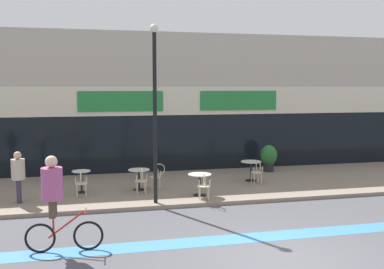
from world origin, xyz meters
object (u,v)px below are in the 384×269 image
bistro_table_0 (81,177)px  cafe_chair_2_near (204,184)px  bistro_table_2 (200,180)px  cyclist_0 (55,195)px  bistro_table_3 (251,167)px  cafe_chair_0_near (81,181)px  lamp_post (155,102)px  bistro_table_1 (139,175)px  pedestrian_near_end (18,172)px  cafe_chair_1_near (141,179)px  cafe_chair_1_side (157,175)px  cafe_chair_3_near (257,170)px  planter_pot (269,157)px

bistro_table_0 → cafe_chair_2_near: size_ratio=0.84×
bistro_table_2 → cyclist_0: size_ratio=0.35×
bistro_table_2 → bistro_table_3: size_ratio=0.99×
cafe_chair_0_near → lamp_post: bearing=-117.7°
bistro_table_1 → pedestrian_near_end: pedestrian_near_end is taller
cafe_chair_1_near → cafe_chair_0_near: bearing=86.6°
pedestrian_near_end → cafe_chair_1_side: bearing=0.4°
bistro_table_2 → cyclist_0: bearing=-137.8°
bistro_table_0 → cyclist_0: cyclist_0 is taller
bistro_table_1 → cyclist_0: bearing=-115.4°
lamp_post → bistro_table_3: bearing=30.7°
cafe_chair_1_near → bistro_table_1: bearing=-1.5°
cafe_chair_2_near → cyclist_0: size_ratio=0.41×
bistro_table_3 → pedestrian_near_end: bearing=-170.2°
bistro_table_3 → cafe_chair_3_near: bearing=-89.8°
planter_pot → lamp_post: size_ratio=0.21×
planter_pot → cyclist_0: cyclist_0 is taller
bistro_table_0 → lamp_post: 3.94m
bistro_table_3 → cyclist_0: (-6.82, -5.74, 0.63)m
lamp_post → cafe_chair_1_side: bearing=80.0°
cafe_chair_2_near → cyclist_0: 5.47m
cyclist_0 → bistro_table_1: bearing=68.3°
planter_pot → bistro_table_3: bearing=-130.8°
lamp_post → bistro_table_1: bearing=99.1°
cafe_chair_1_near → bistro_table_3: bearing=-76.6°
cafe_chair_0_near → pedestrian_near_end: size_ratio=0.56×
cafe_chair_2_near → lamp_post: 3.04m
cafe_chair_0_near → cafe_chair_2_near: size_ratio=1.00×
bistro_table_2 → cafe_chair_0_near: cafe_chair_0_near is taller
bistro_table_2 → planter_pot: planter_pot is taller
cafe_chair_1_near → pedestrian_near_end: bearing=91.9°
bistro_table_3 → pedestrian_near_end: pedestrian_near_end is taller
cyclist_0 → planter_pot: bearing=45.6°
bistro_table_0 → cafe_chair_2_near: (3.80, -1.95, -0.01)m
cafe_chair_0_near → cafe_chair_1_near: same height
bistro_table_1 → cafe_chair_2_near: cafe_chair_2_near is taller
cafe_chair_3_near → cafe_chair_2_near: bearing=124.5°
bistro_table_0 → cafe_chair_0_near: size_ratio=0.84×
cafe_chair_1_side → cafe_chair_1_near: bearing=39.0°
pedestrian_near_end → cafe_chair_2_near: bearing=-21.0°
cafe_chair_1_side → planter_pot: planter_pot is taller
bistro_table_1 → cafe_chair_1_side: cafe_chair_1_side is taller
bistro_table_1 → cafe_chair_1_near: cafe_chair_1_near is taller
cafe_chair_3_near → planter_pot: 2.69m
bistro_table_2 → lamp_post: (-1.56, -0.58, 2.61)m
cafe_chair_3_near → lamp_post: lamp_post is taller
bistro_table_1 → cyclist_0: cyclist_0 is taller
cafe_chair_0_near → cafe_chair_3_near: bearing=-83.5°
cafe_chair_1_near → cafe_chair_3_near: bearing=-84.5°
bistro_table_1 → cyclist_0: size_ratio=0.34×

